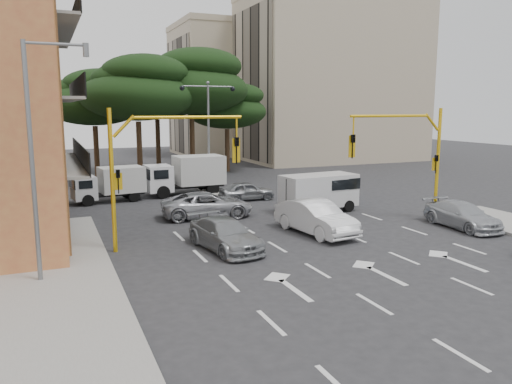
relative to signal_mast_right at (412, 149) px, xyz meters
The scene contains 23 objects.
ground 8.08m from the signal_mast_right, 163.69° to the right, with size 120.00×120.00×0.00m, color #28282B.
sidewalk_left 19.63m from the signal_mast_right, 161.88° to the right, with size 5.00×26.00×0.15m, color gray.
median_strip 16.03m from the signal_mast_right, 115.91° to the left, with size 1.40×6.00×0.15m, color gray.
apartment_beige_near 33.22m from the signal_mast_right, 66.34° to the left, with size 20.20×12.15×18.70m.
apartment_beige_far 42.69m from the signal_mast_right, 81.67° to the left, with size 16.20×12.15×16.70m.
pine_left_near 22.98m from the signal_mast_right, 118.29° to the left, with size 9.15×9.15×10.23m.
pine_center 23.13m from the signal_mast_right, 104.66° to the left, with size 9.98×9.98×11.16m.
pine_left_far 27.79m from the signal_mast_right, 119.84° to the left, with size 8.32×8.32×9.30m.
pine_right 24.14m from the signal_mast_right, 94.17° to the left, with size 7.49×7.49×8.37m.
pine_back 28.30m from the signal_mast_right, 106.03° to the left, with size 9.15×9.15×10.23m.
signal_mast_right is the anchor object (origin of this frame).
signal_mast_left 13.61m from the signal_mast_right, behind, with size 5.79×0.37×6.00m.
street_lamp_left 18.36m from the signal_mast_right, behind, with size 2.08×0.20×8.00m.
street_lamp_center 15.65m from the signal_mast_right, 115.91° to the left, with size 4.16×0.36×7.77m.
car_white_hatch 6.85m from the signal_mast_right, behind, with size 1.69×4.85×1.60m, color silver.
car_blue_compact 7.73m from the signal_mast_right, 98.54° to the left, with size 1.91×4.75×1.62m, color blue.
car_silver_wagon 11.57m from the signal_mast_right, behind, with size 1.85×4.55×1.32m, color gray.
car_silver_cross_a 11.43m from the signal_mast_right, 152.87° to the left, with size 2.34×5.07×1.41m, color #A7A9AF.
car_silver_cross_b 11.24m from the signal_mast_right, 122.67° to the left, with size 1.47×3.64×1.24m, color gray.
car_silver_parked 4.26m from the signal_mast_right, 60.64° to the right, with size 1.81×4.45×1.29m, color #AEB1B6.
van_white 5.88m from the signal_mast_right, 129.33° to the left, with size 2.01×4.45×2.23m, color silver, non-canonical shape.
box_truck_a 18.77m from the signal_mast_right, 140.01° to the left, with size 1.91×4.54×2.23m, color silver, non-canonical shape.
box_truck_b 15.77m from the signal_mast_right, 125.07° to the left, with size 2.31×5.50×2.71m, color white, non-canonical shape.
Camera 1 is at (-11.06, -19.05, 5.96)m, focal length 35.00 mm.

